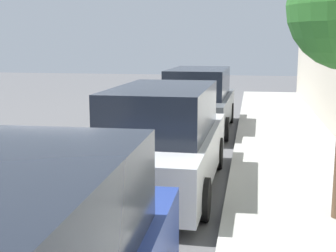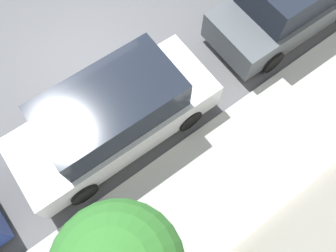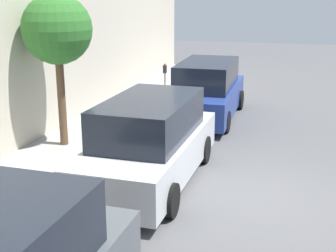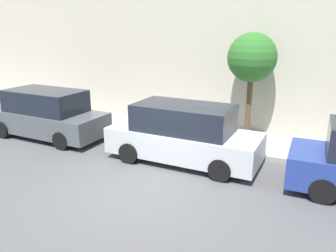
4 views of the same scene
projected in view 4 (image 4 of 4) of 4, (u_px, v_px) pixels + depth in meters
The scene contains 5 objects.
ground_plane at pixel (143, 189), 8.91m from camera, with size 60.00×60.00×0.00m, color #515154.
sidewalk at pixel (203, 136), 13.05m from camera, with size 2.64×32.00×0.15m.
parked_minivan_second at pixel (183, 134), 10.53m from camera, with size 2.02×4.92×1.90m.
parked_minivan_third at pixel (47, 114), 12.96m from camera, with size 2.02×4.93×1.90m.
street_tree at pixel (252, 58), 11.82m from camera, with size 1.78×1.78×3.93m.
Camera 4 is at (-6.95, -4.09, 4.20)m, focal length 35.00 mm.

